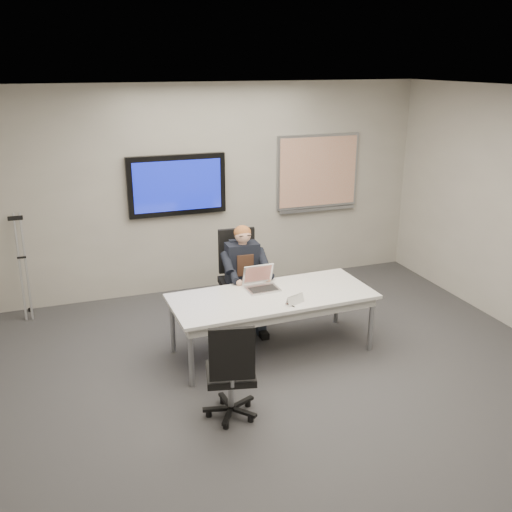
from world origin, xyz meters
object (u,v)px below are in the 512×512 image
object	(u,v)px
office_chair_far	(241,293)
laptop	(261,283)
conference_table	(272,301)
seated_person	(247,289)
office_chair_near	(231,388)

from	to	relation	value
office_chair_far	laptop	distance (m)	0.77
office_chair_far	laptop	xyz separation A→B (m)	(0.02, -0.66, 0.38)
conference_table	seated_person	distance (m)	0.65
office_chair_near	laptop	world-z (taller)	office_chair_near
conference_table	laptop	size ratio (longest dim) A/B	6.16
office_chair_near	office_chair_far	bearing A→B (deg)	-97.78
office_chair_near	seated_person	size ratio (longest dim) A/B	0.78
office_chair_far	office_chair_near	distance (m)	2.06
office_chair_far	laptop	bearing A→B (deg)	-84.42
office_chair_far	laptop	world-z (taller)	office_chair_far
conference_table	seated_person	xyz separation A→B (m)	(-0.07, 0.64, -0.10)
conference_table	laptop	world-z (taller)	laptop
laptop	seated_person	bearing A→B (deg)	91.22
laptop	conference_table	bearing A→B (deg)	-79.34
seated_person	laptop	xyz separation A→B (m)	(0.02, -0.42, 0.23)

